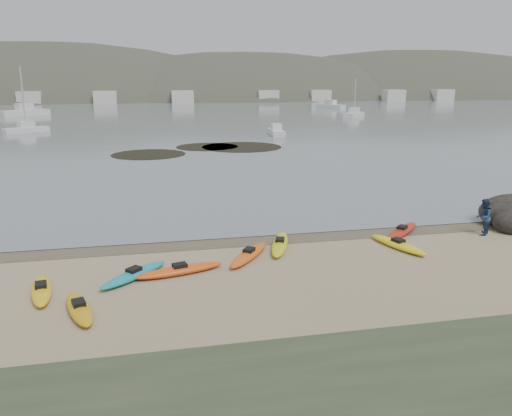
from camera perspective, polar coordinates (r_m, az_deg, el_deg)
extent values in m
plane|color=tan|center=(25.04, 0.00, -3.32)|extent=(600.00, 600.00, 0.00)
plane|color=brown|center=(24.76, 0.14, -3.52)|extent=(60.00, 60.00, 0.00)
plane|color=slate|center=(323.46, -11.17, 12.91)|extent=(1200.00, 1200.00, 0.00)
ellipsoid|color=#B22112|center=(26.43, 16.32, -2.57)|extent=(3.23, 3.07, 0.34)
ellipsoid|color=#EC5414|center=(20.57, -8.69, -7.05)|extent=(3.76, 1.62, 0.34)
ellipsoid|color=yellow|center=(23.48, 2.75, -4.13)|extent=(1.88, 3.71, 0.34)
ellipsoid|color=gold|center=(18.17, -19.55, -10.77)|extent=(1.53, 3.03, 0.34)
ellipsoid|color=yellow|center=(20.13, -23.32, -8.63)|extent=(1.25, 3.12, 0.34)
ellipsoid|color=orange|center=(22.10, -0.80, -5.33)|extent=(2.60, 3.34, 0.34)
ellipsoid|color=yellow|center=(24.30, 15.91, -4.04)|extent=(1.72, 3.44, 0.34)
ellipsoid|color=teal|center=(20.50, -13.76, -7.39)|extent=(2.90, 2.97, 0.34)
imported|color=navy|center=(27.62, 24.58, -0.94)|extent=(1.15, 1.15, 1.88)
cylinder|color=black|center=(53.57, -12.18, 6.00)|extent=(7.74, 7.74, 0.04)
cylinder|color=black|center=(58.18, -1.64, 6.97)|extent=(9.30, 9.30, 0.04)
cylinder|color=black|center=(58.59, -5.60, 6.96)|extent=(7.24, 7.24, 0.04)
cube|color=silver|center=(81.44, -24.77, 8.12)|extent=(6.20, 4.96, 0.88)
cube|color=silver|center=(70.94, 2.33, 8.65)|extent=(2.25, 6.19, 0.85)
cube|color=silver|center=(107.28, 11.14, 10.44)|extent=(6.53, 6.93, 1.04)
cube|color=silver|center=(119.70, -24.90, 9.87)|extent=(9.62, 8.49, 1.41)
cube|color=silver|center=(138.10, 8.50, 11.44)|extent=(6.40, 8.67, 1.21)
ellipsoid|color=#384235|center=(223.47, -22.18, 6.87)|extent=(220.00, 120.00, 80.00)
ellipsoid|color=#384235|center=(218.24, -1.18, 8.48)|extent=(200.00, 110.00, 68.00)
ellipsoid|color=#384235|center=(257.06, 17.56, 8.33)|extent=(230.00, 130.00, 76.00)
cube|color=beige|center=(172.48, -24.70, 11.35)|extent=(7.00, 5.00, 4.00)
cube|color=beige|center=(168.94, -16.58, 12.02)|extent=(7.00, 5.00, 4.00)
cube|color=beige|center=(168.78, -8.25, 12.46)|extent=(7.00, 5.00, 4.00)
cube|color=beige|center=(172.00, -0.06, 12.64)|extent=(7.00, 5.00, 4.00)
cube|color=beige|center=(178.41, 7.70, 12.58)|extent=(7.00, 5.00, 4.00)
cube|color=beige|center=(187.70, 14.80, 12.33)|extent=(7.00, 5.00, 4.00)
cube|color=beige|center=(199.46, 21.13, 11.95)|extent=(7.00, 5.00, 4.00)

